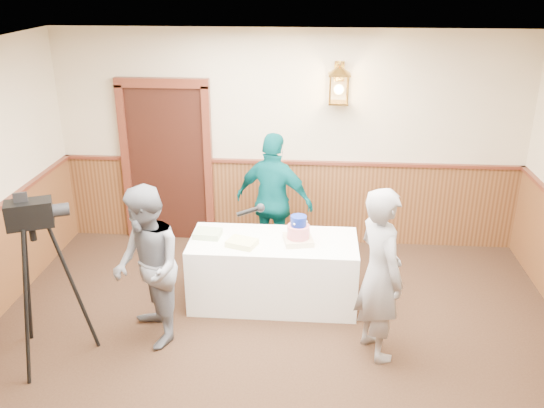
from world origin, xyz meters
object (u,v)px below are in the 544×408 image
(interviewer, at_px, (147,267))
(assistant_p, at_px, (274,201))
(tv_camera_rig, at_px, (43,290))
(sheet_cake_green, at_px, (208,234))
(tiered_cake, at_px, (298,232))
(baker, at_px, (380,274))
(display_table, at_px, (273,271))
(sheet_cake_yellow, at_px, (242,243))

(interviewer, xyz_separation_m, assistant_p, (1.09, 1.68, 0.04))
(interviewer, relative_size, tv_camera_rig, 1.01)
(tv_camera_rig, bearing_deg, sheet_cake_green, 17.65)
(tiered_cake, relative_size, baker, 0.21)
(tiered_cake, bearing_deg, baker, -45.89)
(tiered_cake, xyz_separation_m, baker, (0.78, -0.80, -0.02))
(display_table, height_order, interviewer, interviewer)
(display_table, bearing_deg, baker, -38.78)
(interviewer, relative_size, assistant_p, 0.96)
(interviewer, bearing_deg, display_table, 95.86)
(sheet_cake_yellow, xyz_separation_m, interviewer, (-0.82, -0.66, 0.03))
(tiered_cake, xyz_separation_m, sheet_cake_yellow, (-0.59, -0.12, -0.09))
(baker, bearing_deg, display_table, 27.01)
(assistant_p, bearing_deg, tv_camera_rig, 65.92)
(tiered_cake, distance_m, sheet_cake_green, 0.99)
(assistant_p, xyz_separation_m, tv_camera_rig, (-1.98, -2.01, -0.13))
(sheet_cake_yellow, height_order, assistant_p, assistant_p)
(sheet_cake_yellow, bearing_deg, sheet_cake_green, 154.68)
(display_table, relative_size, tv_camera_rig, 1.13)
(display_table, distance_m, baker, 1.42)
(interviewer, height_order, assistant_p, assistant_p)
(sheet_cake_green, bearing_deg, tiered_cake, -4.12)
(sheet_cake_yellow, height_order, baker, baker)
(sheet_cake_yellow, bearing_deg, assistant_p, 75.57)
(display_table, relative_size, assistant_p, 1.06)
(interviewer, height_order, baker, baker)
(tiered_cake, relative_size, sheet_cake_yellow, 1.19)
(display_table, bearing_deg, tv_camera_rig, -150.70)
(sheet_cake_green, distance_m, tv_camera_rig, 1.77)
(display_table, xyz_separation_m, sheet_cake_yellow, (-0.32, -0.15, 0.41))
(sheet_cake_yellow, distance_m, sheet_cake_green, 0.44)
(tiered_cake, xyz_separation_m, sheet_cake_green, (-0.99, 0.07, -0.09))
(sheet_cake_green, bearing_deg, sheet_cake_yellow, -25.32)
(tiered_cake, relative_size, tv_camera_rig, 0.22)
(tv_camera_rig, bearing_deg, baker, -18.51)
(sheet_cake_green, relative_size, interviewer, 0.17)
(display_table, distance_m, sheet_cake_green, 0.83)
(tiered_cake, bearing_deg, sheet_cake_green, 175.88)
(assistant_p, height_order, tv_camera_rig, assistant_p)
(display_table, bearing_deg, sheet_cake_yellow, -154.22)
(interviewer, bearing_deg, baker, 59.78)
(tiered_cake, distance_m, tv_camera_rig, 2.56)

